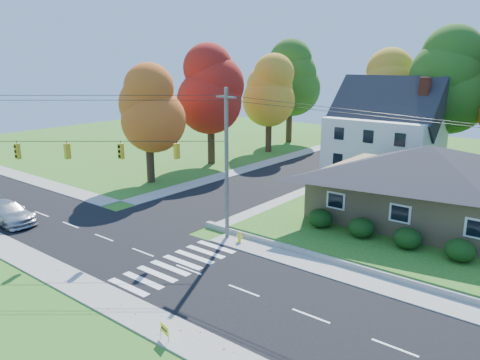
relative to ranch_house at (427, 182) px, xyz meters
The scene contains 19 objects.
ground 18.18m from the ranch_house, 116.57° to the right, with size 120.00×120.00×0.00m, color #3D7923.
road_main 18.18m from the ranch_house, 116.57° to the right, with size 90.00×8.00×0.02m, color black.
road_cross 19.15m from the ranch_house, 147.99° to the left, with size 8.00×44.00×0.02m, color black.
sidewalk_north 13.98m from the ranch_house, 126.03° to the right, with size 90.00×2.00×0.08m, color #9C9A90.
sidewalk_south 22.70m from the ranch_house, 110.85° to the right, with size 90.00×2.00×0.08m, color #9C9A90.
ranch_house is the anchor object (origin of this frame).
colonial_house 14.46m from the ranch_house, 123.55° to the left, with size 10.40×8.40×9.60m.
hedge_row 6.57m from the ranch_house, 94.61° to the right, with size 10.70×1.70×1.27m.
traffic_infrastructure 16.87m from the ranch_house, 119.09° to the right, with size 38.10×10.66×10.00m.
tree_lot_0 21.20m from the ranch_house, 119.05° to the left, with size 6.72×6.72×12.51m.
tree_lot_1 18.58m from the ranch_house, 103.24° to the left, with size 7.84×7.84×14.60m.
tree_west_0 25.61m from the ranch_house, behind, with size 6.16×6.16×11.47m.
tree_west_1 27.18m from the ranch_house, 167.01° to the left, with size 7.28×7.28×13.56m.
tree_west_2 30.03m from the ranch_house, 147.38° to the left, with size 6.72×6.72×12.51m.
tree_west_3 36.60m from the ranch_house, 138.37° to the left, with size 7.84×7.84×14.60m.
silver_sedan 30.50m from the ranch_house, 142.29° to the right, with size 2.18×5.37×1.56m, color silver.
white_car 24.48m from the ranch_house, 130.64° to the left, with size 1.52×4.36×1.44m, color silver.
fire_hydrant 14.04m from the ranch_house, 127.32° to the right, with size 0.44×0.34×0.77m.
yard_sign 22.14m from the ranch_house, 100.12° to the right, with size 0.63×0.20×0.81m.
Camera 1 is at (17.61, -17.39, 11.64)m, focal length 35.00 mm.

